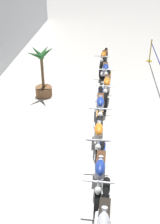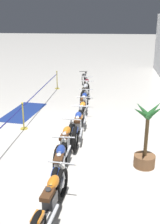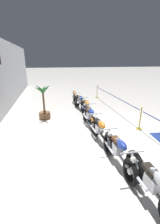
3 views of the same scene
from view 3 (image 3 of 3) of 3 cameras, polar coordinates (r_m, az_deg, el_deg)
The scene contains 11 objects.
ground_plane at distance 6.76m, azimuth 11.33°, elevation -7.52°, with size 120.00×120.00×0.00m, color silver.
motorcycle_silver_1 at distance 3.80m, azimuth 26.28°, elevation -24.51°, with size 2.35×0.62×0.99m.
motorcycle_blue_2 at distance 4.70m, azimuth 14.35°, elevation -14.23°, with size 2.18×0.62×0.92m.
motorcycle_orange_3 at distance 5.77m, azimuth 7.55°, elevation -6.94°, with size 2.39×0.62×0.93m.
motorcycle_blue_4 at distance 6.95m, azimuth 3.84°, elevation -2.06°, with size 2.46×0.62×0.98m.
motorcycle_orange_5 at distance 8.27m, azimuth 2.45°, elevation 1.52°, with size 2.47×0.62×0.98m.
motorcycle_blue_6 at distance 9.43m, azimuth 0.09°, elevation 3.76°, with size 2.23×0.62×0.98m.
motorcycle_orange_7 at distance 10.77m, azimuth -1.99°, elevation 5.72°, with size 2.35×0.62×0.97m.
potted_palm_left_of_row at distance 8.13m, azimuth -13.56°, elevation 2.50°, with size 1.17×0.88×1.88m.
stanchion_mid_left at distance 7.29m, azimuth 21.83°, elevation -3.48°, with size 0.28×0.28×1.05m.
stanchion_mid_right at distance 12.67m, azimuth 6.50°, elevation 7.06°, with size 0.28×0.28×1.05m.
Camera 3 is at (-5.51, 2.51, 3.00)m, focal length 24.00 mm.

